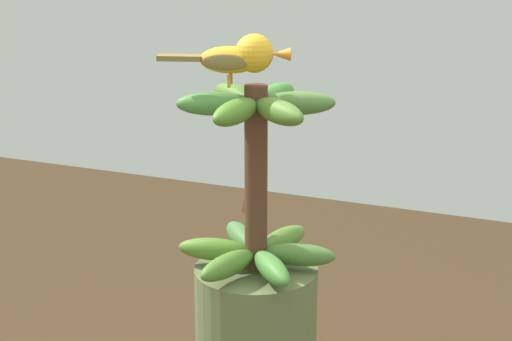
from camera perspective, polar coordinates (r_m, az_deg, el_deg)
The scene contains 2 objects.
banana_bunch at distance 1.34m, azimuth -0.01°, elevation -0.65°, with size 0.26×0.26×0.30m.
perched_bird at distance 1.29m, azimuth -0.90°, elevation 7.67°, with size 0.20×0.08×0.08m.
Camera 1 is at (-0.48, 1.18, 1.88)m, focal length 59.51 mm.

